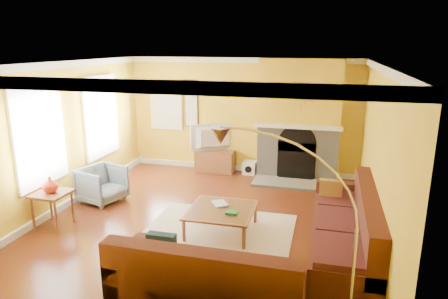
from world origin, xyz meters
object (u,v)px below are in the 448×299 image
(media_console, at_px, (215,161))
(side_table, at_px, (53,209))
(armchair, at_px, (102,184))
(coffee_table, at_px, (221,220))
(sectional_sofa, at_px, (266,225))
(arc_lamp, at_px, (290,243))

(media_console, relative_size, side_table, 1.52)
(side_table, bearing_deg, armchair, 80.54)
(coffee_table, relative_size, media_console, 1.14)
(sectional_sofa, relative_size, coffee_table, 3.50)
(armchair, relative_size, side_table, 1.27)
(side_table, xyz_separation_m, arc_lamp, (4.10, -1.70, 0.81))
(arc_lamp, bearing_deg, sectional_sofa, 106.29)
(coffee_table, bearing_deg, sectional_sofa, -32.01)
(media_console, bearing_deg, coffee_table, -72.12)
(sectional_sofa, relative_size, arc_lamp, 1.66)
(media_console, distance_m, armchair, 2.89)
(sectional_sofa, bearing_deg, arc_lamp, -73.71)
(armchair, xyz_separation_m, arc_lamp, (3.90, -2.90, 0.76))
(coffee_table, distance_m, media_console, 3.26)
(sectional_sofa, bearing_deg, armchair, 160.56)
(media_console, bearing_deg, side_table, -116.57)
(sectional_sofa, bearing_deg, side_table, 180.00)
(coffee_table, height_order, armchair, armchair)
(armchair, relative_size, arc_lamp, 0.35)
(arc_lamp, bearing_deg, armchair, 143.34)
(coffee_table, bearing_deg, side_table, -169.88)
(coffee_table, distance_m, arc_lamp, 2.71)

